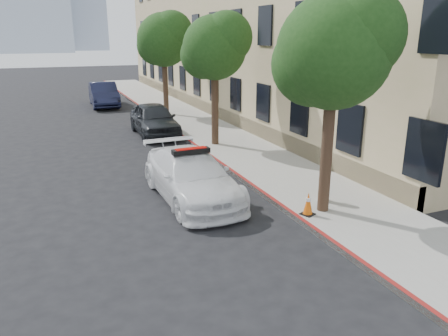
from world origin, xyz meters
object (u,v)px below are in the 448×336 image
parked_car_mid (154,119)px  traffic_cone (308,204)px  police_car (192,176)px  parked_car_far (104,95)px  fire_hydrant (324,187)px

parked_car_mid → traffic_cone: 11.49m
police_car → parked_car_mid: (1.02, 8.80, 0.07)m
parked_car_mid → traffic_cone: (1.30, -11.42, -0.31)m
parked_car_far → police_car: bearing=-88.0°
fire_hydrant → parked_car_far: bearing=75.1°
parked_car_mid → traffic_cone: parked_car_mid is taller
parked_car_far → fire_hydrant: (3.30, -20.67, -0.24)m
police_car → parked_car_far: 18.73m
parked_car_far → parked_car_mid: bearing=-82.0°
parked_car_far → traffic_cone: (2.36, -21.35, -0.34)m
traffic_cone → parked_car_far: bearing=96.3°
traffic_cone → police_car: bearing=131.5°
parked_car_mid → parked_car_far: 9.99m
fire_hydrant → police_car: bearing=125.3°
police_car → traffic_cone: size_ratio=7.94×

